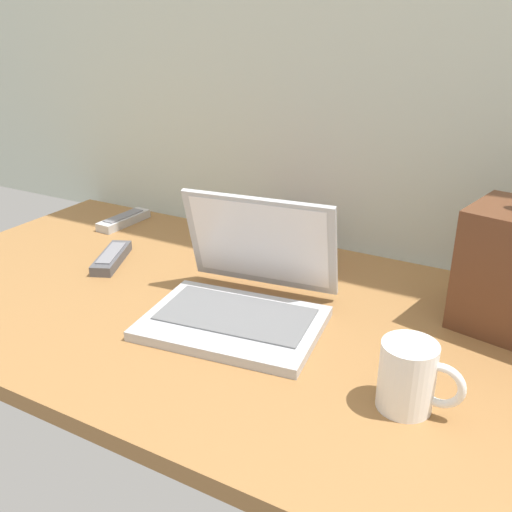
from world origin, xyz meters
The scene contains 6 objects.
desk centered at (0.00, 0.00, 0.01)m, with size 1.60×0.76×0.03m.
laptop centered at (-0.03, -0.01, 0.08)m, with size 0.34×0.32×0.21m.
coffee_mug centered at (0.30, -0.13, 0.08)m, with size 0.12×0.08×0.10m.
remote_control_near centered at (-0.42, 0.05, 0.04)m, with size 0.11×0.16×0.02m.
remote_control_far centered at (-0.56, 0.26, 0.04)m, with size 0.05×0.16×0.02m.
book_stack centered at (-0.10, 0.24, 0.07)m, with size 0.20×0.15×0.07m.
Camera 1 is at (0.44, -0.81, 0.55)m, focal length 39.80 mm.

